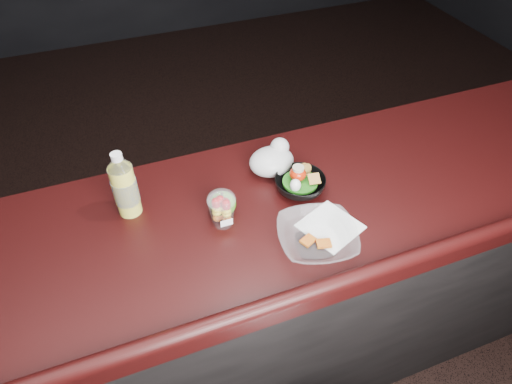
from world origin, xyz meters
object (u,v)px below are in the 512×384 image
Objects in this scene: fruit_cup at (222,208)px; takeout_bowl at (317,238)px; lemonade_bottle at (125,189)px; green_apple at (223,204)px; snack_bowl at (300,183)px.

fruit_cup is 0.30m from takeout_bowl.
fruit_cup is at bearing -30.76° from lemonade_bottle.
lemonade_bottle is 2.66× the size of green_apple.
lemonade_bottle is 0.30m from fruit_cup.
takeout_bowl is at bearing -45.60° from green_apple.
fruit_cup is 0.05m from green_apple.
snack_bowl is at bearing 1.67° from green_apple.
lemonade_bottle is at bearing 157.76° from green_apple.
takeout_bowl is at bearing -102.47° from snack_bowl.
lemonade_bottle is 0.60m from takeout_bowl.
lemonade_bottle is at bearing 149.24° from fruit_cup.
green_apple is at bearing -22.24° from lemonade_bottle.
snack_bowl is at bearing 77.53° from takeout_bowl.
lemonade_bottle is 0.83× the size of takeout_bowl.
takeout_bowl is (0.22, -0.22, -0.01)m from green_apple.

